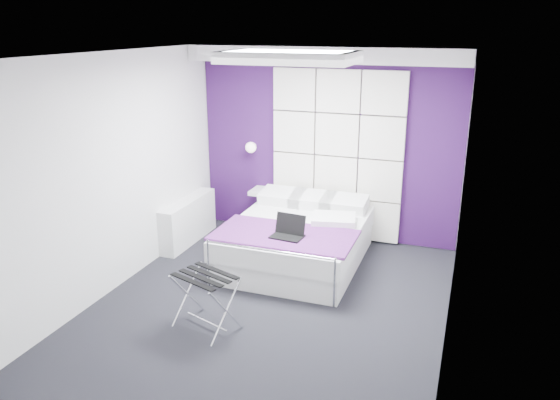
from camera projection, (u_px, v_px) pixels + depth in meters
name	position (u px, v px, depth m)	size (l,w,h in m)	color
floor	(270.00, 305.00, 5.83)	(4.40, 4.40, 0.00)	black
ceiling	(268.00, 54.00, 5.03)	(4.40, 4.40, 0.00)	white
wall_back	(327.00, 145.00, 7.40)	(3.60, 3.60, 0.00)	silver
wall_left	(117.00, 173.00, 6.01)	(4.40, 4.40, 0.00)	silver
wall_right	(458.00, 209.00, 4.85)	(4.40, 4.40, 0.00)	silver
accent_wall	(327.00, 145.00, 7.39)	(3.58, 0.02, 2.58)	#321046
soffit	(325.00, 54.00, 6.80)	(3.58, 0.50, 0.20)	white
headboard	(337.00, 156.00, 7.34)	(1.80, 0.08, 2.30)	white
skylight	(289.00, 56.00, 5.58)	(1.36, 0.86, 0.12)	white
wall_lamp	(252.00, 147.00, 7.64)	(0.15, 0.15, 0.15)	white
radiator	(188.00, 221.00, 7.45)	(0.22, 1.20, 0.60)	white
bed	(297.00, 240.00, 6.81)	(1.63, 1.96, 0.69)	white
nightstand	(269.00, 192.00, 7.71)	(0.49, 0.38, 0.05)	white
luggage_rack	(206.00, 302.00, 5.32)	(0.57, 0.42, 0.56)	silver
laptop	(288.00, 231.00, 6.22)	(0.36, 0.26, 0.26)	black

